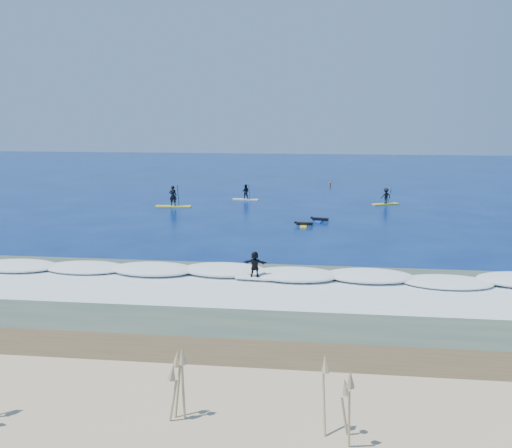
# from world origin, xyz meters

# --- Properties ---
(ground) EXTENTS (160.00, 160.00, 0.00)m
(ground) POSITION_xyz_m (0.00, 0.00, 0.00)
(ground) COLOR #04184F
(ground) RESTS_ON ground
(wet_sand_strip) EXTENTS (90.00, 5.00, 0.08)m
(wet_sand_strip) POSITION_xyz_m (0.00, -21.50, 0.00)
(wet_sand_strip) COLOR #4B3B23
(wet_sand_strip) RESTS_ON ground
(shallow_water) EXTENTS (90.00, 13.00, 0.01)m
(shallow_water) POSITION_xyz_m (0.00, -14.00, 0.01)
(shallow_water) COLOR #35483B
(shallow_water) RESTS_ON ground
(breaking_wave) EXTENTS (40.00, 6.00, 0.30)m
(breaking_wave) POSITION_xyz_m (0.00, -10.00, 0.00)
(breaking_wave) COLOR white
(breaking_wave) RESTS_ON ground
(whitewater) EXTENTS (34.00, 5.00, 0.02)m
(whitewater) POSITION_xyz_m (0.00, -13.00, 0.00)
(whitewater) COLOR silver
(whitewater) RESTS_ON ground
(dune_grass) EXTENTS (40.00, 4.00, 1.70)m
(dune_grass) POSITION_xyz_m (0.00, -27.00, 1.85)
(dune_grass) COLOR tan
(dune_grass) RESTS_ON dune
(sup_paddler_left) EXTENTS (3.40, 1.09, 2.35)m
(sup_paddler_left) POSITION_xyz_m (-7.67, 11.74, 0.73)
(sup_paddler_left) COLOR yellow
(sup_paddler_left) RESTS_ON ground
(sup_paddler_center) EXTENTS (2.67, 0.87, 1.84)m
(sup_paddler_center) POSITION_xyz_m (-1.46, 16.75, 0.69)
(sup_paddler_center) COLOR silver
(sup_paddler_center) RESTS_ON ground
(sup_paddler_right) EXTENTS (2.68, 1.64, 1.85)m
(sup_paddler_right) POSITION_xyz_m (12.42, 15.56, 0.72)
(sup_paddler_right) COLOR yellow
(sup_paddler_right) RESTS_ON ground
(prone_paddler_near) EXTENTS (1.48, 1.87, 0.39)m
(prone_paddler_near) POSITION_xyz_m (4.93, 4.05, 0.13)
(prone_paddler_near) COLOR yellow
(prone_paddler_near) RESTS_ON ground
(prone_paddler_far) EXTENTS (1.50, 1.95, 0.40)m
(prone_paddler_far) POSITION_xyz_m (6.15, 6.12, 0.13)
(prone_paddler_far) COLOR blue
(prone_paddler_far) RESTS_ON ground
(wave_surfer) EXTENTS (2.10, 0.71, 1.50)m
(wave_surfer) POSITION_xyz_m (2.91, -11.02, 0.84)
(wave_surfer) COLOR white
(wave_surfer) RESTS_ON breaking_wave
(marker_buoy) EXTENTS (0.27, 0.27, 0.64)m
(marker_buoy) POSITION_xyz_m (7.15, 28.55, 0.28)
(marker_buoy) COLOR #CF4C12
(marker_buoy) RESTS_ON ground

